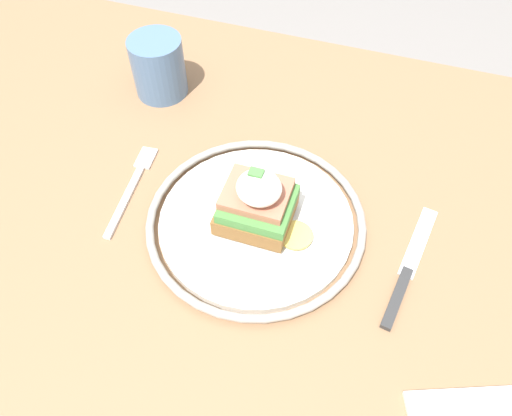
# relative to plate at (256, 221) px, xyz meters

# --- Properties ---
(ground_plane) EXTENTS (6.00, 6.00, 0.00)m
(ground_plane) POSITION_rel_plate_xyz_m (-0.04, -0.01, -0.76)
(ground_plane) COLOR gray
(dining_table) EXTENTS (1.13, 0.81, 0.75)m
(dining_table) POSITION_rel_plate_xyz_m (-0.04, -0.01, -0.12)
(dining_table) COLOR #846042
(dining_table) RESTS_ON ground_plane
(plate) EXTENTS (0.27, 0.27, 0.02)m
(plate) POSITION_rel_plate_xyz_m (0.00, 0.00, 0.00)
(plate) COLOR silver
(plate) RESTS_ON dining_table
(sandwich) EXTENTS (0.12, 0.08, 0.09)m
(sandwich) POSITION_rel_plate_xyz_m (0.00, -0.00, 0.04)
(sandwich) COLOR brown
(sandwich) RESTS_ON plate
(fork) EXTENTS (0.03, 0.15, 0.00)m
(fork) POSITION_rel_plate_xyz_m (-0.17, 0.01, -0.01)
(fork) COLOR silver
(fork) RESTS_ON dining_table
(knife) EXTENTS (0.04, 0.18, 0.01)m
(knife) POSITION_rel_plate_xyz_m (0.19, -0.01, -0.01)
(knife) COLOR #2D2D2D
(knife) RESTS_ON dining_table
(cup) EXTENTS (0.08, 0.08, 0.09)m
(cup) POSITION_rel_plate_xyz_m (-0.21, 0.20, 0.04)
(cup) COLOR slate
(cup) RESTS_ON dining_table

